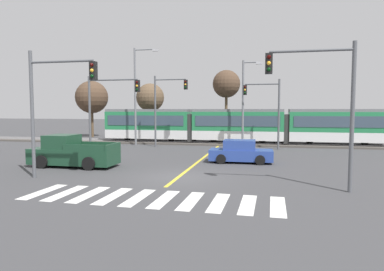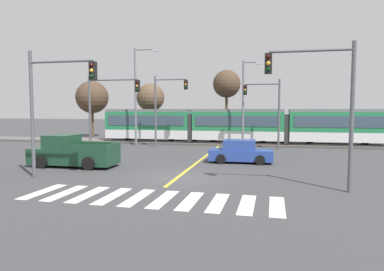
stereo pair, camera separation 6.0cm
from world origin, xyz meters
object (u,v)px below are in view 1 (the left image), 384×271
Objects in this scene: light_rail_tram at (238,124)px; street_lamp_west at (137,91)px; bare_tree_east at (226,84)px; sedan_crossing at (241,152)px; bare_tree_far_west at (92,97)px; traffic_light_far_right at (267,104)px; traffic_light_near_left at (52,96)px; traffic_light_far_left at (165,101)px; traffic_light_near_right at (323,93)px; pickup_truck at (72,153)px; bare_tree_west at (150,98)px; street_lamp_centre at (245,99)px; traffic_light_mid_left at (106,102)px.

light_rail_tram is 10.66m from street_lamp_west.
sedan_crossing is at bearing -80.29° from bare_tree_east.
light_rail_tram is 20.03m from bare_tree_far_west.
sedan_crossing is 9.18m from traffic_light_far_right.
traffic_light_far_left reaches higher than traffic_light_near_left.
traffic_light_near_right is 19.56m from traffic_light_far_left.
pickup_truck reaches higher than sedan_crossing.
light_rail_tram is 4.36× the size of traffic_light_near_right.
street_lamp_west is at bearing -80.76° from bare_tree_west.
street_lamp_west is 7.44m from bare_tree_west.
sedan_crossing is at bearing -40.57° from bare_tree_far_west.
bare_tree_west is at bearing 117.75° from traffic_light_far_left.
street_lamp_west is (-0.70, 13.10, 4.60)m from pickup_truck.
traffic_light_far_right is 0.77× the size of street_lamp_centre.
traffic_light_far_left reaches higher than sedan_crossing.
light_rail_tram is 12.05m from sedan_crossing.
street_lamp_west is at bearing 163.08° from traffic_light_far_left.
light_rail_tram is 14.09m from traffic_light_mid_left.
street_lamp_centre is at bearing -71.41° from bare_tree_east.
bare_tree_west is (-4.36, 8.29, 0.57)m from traffic_light_far_left.
bare_tree_east is (-4.61, 8.63, 2.38)m from traffic_light_far_right.
street_lamp_west is 1.43× the size of bare_tree_west.
traffic_light_near_left is 16.81m from street_lamp_west.
sedan_crossing is at bearing -8.44° from traffic_light_mid_left.
street_lamp_west is 10.61m from street_lamp_centre.
sedan_crossing is at bearing -101.55° from traffic_light_far_right.
light_rail_tram is 4.56× the size of traffic_light_mid_left.
light_rail_tram reaches higher than sedan_crossing.
traffic_light_near_right is at bearing 0.17° from traffic_light_near_left.
bare_tree_east reaches higher than traffic_light_near_right.
bare_tree_east is at bearing 75.92° from traffic_light_near_left.
traffic_light_near_left is at bearing -71.91° from pickup_truck.
light_rail_tram is 3.88× the size of bare_tree_far_west.
traffic_light_far_left is (2.74, 6.72, 0.27)m from traffic_light_mid_left.
traffic_light_near_right reaches higher than pickup_truck.
traffic_light_far_left is (-11.71, 15.66, 0.15)m from traffic_light_near_right.
street_lamp_centre is (10.57, 0.08, -0.87)m from street_lamp_west.
light_rail_tram is 18.22m from pickup_truck.
sedan_crossing is at bearing -53.87° from bare_tree_west.
traffic_light_mid_left reaches higher than pickup_truck.
light_rail_tram is at bearing 107.65° from street_lamp_centre.
traffic_light_far_left is at bearing -118.96° from bare_tree_east.
traffic_light_near_left is (1.17, -3.57, 3.41)m from pickup_truck.
traffic_light_near_right is (3.99, -7.39, 3.57)m from sedan_crossing.
pickup_truck is 22.79m from bare_tree_east.
traffic_light_near_left reaches higher than sedan_crossing.
sedan_crossing is 9.13m from traffic_light_near_right.
bare_tree_west is (-1.62, 15.01, 0.84)m from traffic_light_mid_left.
traffic_light_far_left is 0.70× the size of street_lamp_west.
bare_tree_far_west is at bearing 134.41° from traffic_light_near_right.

